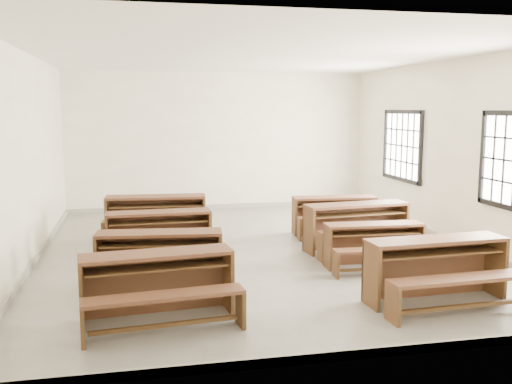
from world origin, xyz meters
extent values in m
plane|color=gray|center=(0.00, 0.00, 0.00)|extent=(8.50, 8.50, 0.00)
cube|color=white|center=(0.00, 0.00, 3.18)|extent=(7.00, 8.50, 0.05)
cube|color=white|center=(0.00, 4.22, 1.60)|extent=(7.00, 0.05, 3.20)
cube|color=white|center=(0.00, -4.22, 1.60)|extent=(7.00, 0.05, 3.20)
cube|color=white|center=(-3.48, 0.00, 1.60)|extent=(0.05, 8.50, 3.20)
cube|color=white|center=(3.48, 0.00, 1.60)|extent=(0.05, 8.50, 3.20)
cube|color=#9A978C|center=(0.00, 4.23, 0.05)|extent=(7.00, 0.04, 0.10)
cube|color=#9A978C|center=(0.00, -4.23, 0.05)|extent=(7.00, 0.04, 0.10)
cube|color=#9A978C|center=(-3.48, 0.00, 0.05)|extent=(0.04, 8.50, 0.10)
cube|color=#9A978C|center=(3.48, 0.00, 0.05)|extent=(0.04, 8.50, 0.10)
cube|color=black|center=(3.45, -1.80, 0.91)|extent=(0.06, 1.62, 0.08)
cube|color=black|center=(3.45, -1.01, 1.60)|extent=(0.06, 0.08, 1.46)
cube|color=white|center=(3.47, 1.80, 1.60)|extent=(0.02, 1.50, 1.30)
cube|color=black|center=(3.45, 1.80, 2.29)|extent=(0.06, 1.62, 0.08)
cube|color=black|center=(3.45, 1.80, 0.91)|extent=(0.06, 1.62, 0.08)
cube|color=black|center=(3.45, 1.01, 1.60)|extent=(0.06, 0.08, 1.46)
cube|color=black|center=(3.45, 2.59, 1.60)|extent=(0.06, 0.08, 1.46)
cube|color=brown|center=(-1.72, -2.75, 0.74)|extent=(1.73, 0.60, 0.04)
cube|color=brown|center=(-1.74, -2.56, 0.36)|extent=(1.69, 0.22, 0.72)
cube|color=#52341C|center=(-2.54, -2.84, 0.36)|extent=(0.09, 0.43, 0.72)
cube|color=#52341C|center=(-0.89, -2.67, 0.36)|extent=(0.09, 0.43, 0.72)
cube|color=#52341C|center=(-1.72, -2.77, 0.59)|extent=(1.59, 0.48, 0.02)
cube|color=brown|center=(-1.66, -3.27, 0.42)|extent=(1.72, 0.47, 0.04)
cube|color=#52341C|center=(-2.49, -3.35, 0.20)|extent=(0.07, 0.30, 0.40)
cube|color=#52341C|center=(-0.84, -3.18, 0.20)|extent=(0.07, 0.30, 0.40)
cube|color=#52341C|center=(-1.66, -3.27, 0.11)|extent=(1.57, 0.21, 0.04)
cube|color=brown|center=(-1.64, -1.57, 0.72)|extent=(1.69, 0.59, 0.04)
cube|color=brown|center=(-1.62, -1.38, 0.35)|extent=(1.65, 0.22, 0.70)
cube|color=#52341C|center=(-2.44, -1.48, 0.35)|extent=(0.09, 0.42, 0.70)
cube|color=#52341C|center=(-0.84, -1.65, 0.35)|extent=(0.09, 0.42, 0.70)
cube|color=#52341C|center=(-1.64, -1.59, 0.58)|extent=(1.55, 0.47, 0.02)
cube|color=brown|center=(-1.69, -2.07, 0.41)|extent=(1.67, 0.46, 0.04)
cube|color=#52341C|center=(-2.50, -1.98, 0.20)|extent=(0.07, 0.29, 0.39)
cube|color=#52341C|center=(-0.89, -2.16, 0.20)|extent=(0.07, 0.29, 0.39)
cube|color=#52341C|center=(-1.69, -2.07, 0.10)|extent=(1.53, 0.21, 0.04)
cube|color=brown|center=(-1.59, -0.03, 0.72)|extent=(1.66, 0.45, 0.04)
cube|color=brown|center=(-1.59, 0.15, 0.35)|extent=(1.65, 0.08, 0.70)
cube|color=#52341C|center=(-2.39, -0.05, 0.35)|extent=(0.05, 0.41, 0.70)
cube|color=#52341C|center=(-0.79, -0.01, 0.35)|extent=(0.05, 0.41, 0.70)
cube|color=#52341C|center=(-1.59, -0.05, 0.58)|extent=(1.53, 0.34, 0.02)
cube|color=brown|center=(-1.58, -0.54, 0.41)|extent=(1.66, 0.33, 0.04)
cube|color=#52341C|center=(-2.38, -0.55, 0.20)|extent=(0.05, 0.29, 0.39)
cube|color=#52341C|center=(-0.78, -0.52, 0.20)|extent=(0.05, 0.29, 0.39)
cube|color=#52341C|center=(-1.58, -0.54, 0.10)|extent=(1.53, 0.09, 0.04)
cube|color=brown|center=(-1.59, 1.26, 0.78)|extent=(1.80, 0.57, 0.04)
cube|color=brown|center=(-1.57, 1.46, 0.38)|extent=(1.78, 0.17, 0.75)
cube|color=#52341C|center=(-2.45, 1.32, 0.38)|extent=(0.08, 0.45, 0.75)
cube|color=#52341C|center=(-0.72, 1.20, 0.38)|extent=(0.08, 0.45, 0.75)
cube|color=#52341C|center=(-1.59, 1.24, 0.62)|extent=(1.66, 0.45, 0.02)
cube|color=brown|center=(-1.63, 0.72, 0.44)|extent=(1.79, 0.44, 0.04)
cube|color=#52341C|center=(-2.49, 0.78, 0.21)|extent=(0.07, 0.31, 0.42)
cube|color=#52341C|center=(-0.76, 0.65, 0.21)|extent=(0.07, 0.31, 0.42)
cube|color=#52341C|center=(-1.63, 0.72, 0.11)|extent=(1.64, 0.17, 0.04)
cube|color=brown|center=(1.65, -2.86, 0.77)|extent=(1.78, 0.53, 0.04)
cube|color=brown|center=(1.64, -2.67, 0.37)|extent=(1.76, 0.13, 0.75)
cube|color=#52341C|center=(0.79, -2.91, 0.37)|extent=(0.07, 0.44, 0.75)
cube|color=#52341C|center=(2.50, -2.82, 0.37)|extent=(0.07, 0.44, 0.75)
cube|color=#52341C|center=(1.65, -2.89, 0.62)|extent=(1.64, 0.41, 0.02)
cube|color=brown|center=(1.68, -3.40, 0.44)|extent=(1.77, 0.40, 0.04)
cube|color=#52341C|center=(0.82, -3.45, 0.21)|extent=(0.06, 0.31, 0.42)
cube|color=#52341C|center=(1.68, -3.40, 0.11)|extent=(1.63, 0.14, 0.04)
cube|color=brown|center=(1.54, -1.26, 0.64)|extent=(1.49, 0.45, 0.04)
cube|color=brown|center=(1.55, -1.09, 0.31)|extent=(1.47, 0.12, 0.63)
cube|color=#52341C|center=(0.82, -1.22, 0.31)|extent=(0.06, 0.37, 0.63)
cube|color=#52341C|center=(2.26, -1.30, 0.31)|extent=(0.06, 0.37, 0.63)
cube|color=#52341C|center=(1.54, -1.28, 0.52)|extent=(1.37, 0.35, 0.02)
cube|color=brown|center=(1.52, -1.71, 0.37)|extent=(1.48, 0.34, 0.04)
cube|color=#52341C|center=(0.80, -1.67, 0.17)|extent=(0.05, 0.26, 0.35)
cube|color=#52341C|center=(2.23, -1.75, 0.17)|extent=(0.05, 0.26, 0.35)
cube|color=#52341C|center=(1.52, -1.71, 0.09)|extent=(1.36, 0.12, 0.04)
cube|color=brown|center=(1.67, -0.24, 0.77)|extent=(1.80, 0.61, 0.04)
cube|color=brown|center=(1.65, -0.04, 0.37)|extent=(1.76, 0.22, 0.75)
cube|color=#52341C|center=(0.81, -0.33, 0.37)|extent=(0.09, 0.44, 0.75)
cube|color=#52341C|center=(2.52, -0.16, 0.37)|extent=(0.09, 0.44, 0.75)
cube|color=#52341C|center=(1.67, -0.26, 0.62)|extent=(1.66, 0.49, 0.02)
cube|color=brown|center=(1.72, -0.78, 0.44)|extent=(1.78, 0.48, 0.04)
cube|color=#52341C|center=(0.86, -0.86, 0.21)|extent=(0.07, 0.31, 0.42)
cube|color=#52341C|center=(2.57, -0.69, 0.21)|extent=(0.07, 0.31, 0.42)
cube|color=#52341C|center=(1.72, -0.78, 0.11)|extent=(1.63, 0.22, 0.04)
cube|color=brown|center=(1.74, 1.05, 0.69)|extent=(1.60, 0.53, 0.04)
cube|color=brown|center=(1.75, 1.23, 0.33)|extent=(1.57, 0.17, 0.67)
cube|color=#52341C|center=(0.97, 1.11, 0.33)|extent=(0.07, 0.40, 0.67)
cube|color=#52341C|center=(2.50, 0.98, 0.33)|extent=(0.07, 0.40, 0.67)
cube|color=#52341C|center=(1.74, 1.03, 0.55)|extent=(1.48, 0.42, 0.02)
cube|color=brown|center=(1.70, 0.57, 0.39)|extent=(1.59, 0.41, 0.04)
cube|color=#52341C|center=(0.93, 0.63, 0.19)|extent=(0.06, 0.28, 0.37)
cube|color=#52341C|center=(2.46, 0.50, 0.19)|extent=(0.06, 0.28, 0.37)
cube|color=#52341C|center=(1.70, 0.57, 0.10)|extent=(1.46, 0.17, 0.04)
camera|label=1|loc=(-1.90, -9.05, 2.36)|focal=40.00mm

